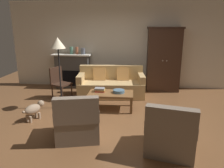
{
  "coord_description": "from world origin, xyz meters",
  "views": [
    {
      "loc": [
        0.41,
        -4.5,
        2.04
      ],
      "look_at": [
        -0.09,
        0.81,
        0.55
      ],
      "focal_mm": 34.01,
      "sensor_mm": 36.0,
      "label": 1
    }
  ],
  "objects_px": {
    "armoire": "(163,59)",
    "dog": "(34,109)",
    "coffee_table": "(111,95)",
    "armchair_near_right": "(171,134)",
    "fruit_bowl": "(119,91)",
    "mantel_vase_slate": "(83,51)",
    "mantel_vase_jade": "(71,50)",
    "fireplace": "(73,70)",
    "side_chair_wooden": "(59,81)",
    "couch": "(111,85)",
    "armchair_near_left": "(78,122)",
    "book_stack": "(100,90)",
    "mantel_vase_terracotta": "(77,51)",
    "floor_lamp": "(58,47)"
  },
  "relations": [
    {
      "from": "armoire",
      "to": "dog",
      "type": "distance_m",
      "value": 4.09
    },
    {
      "from": "coffee_table",
      "to": "armchair_near_right",
      "type": "bearing_deg",
      "value": -56.76
    },
    {
      "from": "armchair_near_right",
      "to": "coffee_table",
      "type": "bearing_deg",
      "value": 123.24
    },
    {
      "from": "fruit_bowl",
      "to": "mantel_vase_slate",
      "type": "xyz_separation_m",
      "value": [
        -1.28,
        1.79,
        0.76
      ]
    },
    {
      "from": "mantel_vase_jade",
      "to": "fireplace",
      "type": "bearing_deg",
      "value": 90.0
    },
    {
      "from": "side_chair_wooden",
      "to": "couch",
      "type": "bearing_deg",
      "value": 15.35
    },
    {
      "from": "armchair_near_left",
      "to": "dog",
      "type": "xyz_separation_m",
      "value": [
        -1.16,
        0.68,
        -0.07
      ]
    },
    {
      "from": "armchair_near_left",
      "to": "fruit_bowl",
      "type": "bearing_deg",
      "value": 66.07
    },
    {
      "from": "book_stack",
      "to": "mantel_vase_terracotta",
      "type": "relative_size",
      "value": 1.13
    },
    {
      "from": "coffee_table",
      "to": "dog",
      "type": "distance_m",
      "value": 1.81
    },
    {
      "from": "book_stack",
      "to": "side_chair_wooden",
      "type": "xyz_separation_m",
      "value": [
        -1.25,
        0.59,
        0.04
      ]
    },
    {
      "from": "floor_lamp",
      "to": "dog",
      "type": "relative_size",
      "value": 3.32
    },
    {
      "from": "fireplace",
      "to": "armchair_near_right",
      "type": "distance_m",
      "value": 4.47
    },
    {
      "from": "mantel_vase_slate",
      "to": "floor_lamp",
      "type": "height_order",
      "value": "floor_lamp"
    },
    {
      "from": "book_stack",
      "to": "mantel_vase_slate",
      "type": "xyz_separation_m",
      "value": [
        -0.8,
        1.75,
        0.75
      ]
    },
    {
      "from": "mantel_vase_slate",
      "to": "mantel_vase_jade",
      "type": "bearing_deg",
      "value": 180.0
    },
    {
      "from": "couch",
      "to": "dog",
      "type": "height_order",
      "value": "couch"
    },
    {
      "from": "couch",
      "to": "fruit_bowl",
      "type": "bearing_deg",
      "value": -74.12
    },
    {
      "from": "mantel_vase_terracotta",
      "to": "side_chair_wooden",
      "type": "bearing_deg",
      "value": -102.21
    },
    {
      "from": "couch",
      "to": "armchair_near_left",
      "type": "height_order",
      "value": "armchair_near_left"
    },
    {
      "from": "book_stack",
      "to": "mantel_vase_jade",
      "type": "relative_size",
      "value": 1.12
    },
    {
      "from": "armoire",
      "to": "dog",
      "type": "height_order",
      "value": "armoire"
    },
    {
      "from": "couch",
      "to": "fruit_bowl",
      "type": "height_order",
      "value": "couch"
    },
    {
      "from": "armoire",
      "to": "coffee_table",
      "type": "bearing_deg",
      "value": -130.1
    },
    {
      "from": "armoire",
      "to": "mantel_vase_terracotta",
      "type": "xyz_separation_m",
      "value": [
        -2.77,
        0.06,
        0.24
      ]
    },
    {
      "from": "mantel_vase_slate",
      "to": "floor_lamp",
      "type": "distance_m",
      "value": 1.91
    },
    {
      "from": "armchair_near_right",
      "to": "book_stack",
      "type": "bearing_deg",
      "value": 128.05
    },
    {
      "from": "fireplace",
      "to": "mantel_vase_slate",
      "type": "xyz_separation_m",
      "value": [
        0.38,
        -0.02,
        0.65
      ]
    },
    {
      "from": "fireplace",
      "to": "armchair_near_left",
      "type": "relative_size",
      "value": 1.37
    },
    {
      "from": "fireplace",
      "to": "side_chair_wooden",
      "type": "height_order",
      "value": "fireplace"
    },
    {
      "from": "armchair_near_left",
      "to": "dog",
      "type": "relative_size",
      "value": 1.73
    },
    {
      "from": "mantel_vase_jade",
      "to": "armchair_near_left",
      "type": "relative_size",
      "value": 0.26
    },
    {
      "from": "armchair_near_right",
      "to": "side_chair_wooden",
      "type": "height_order",
      "value": "side_chair_wooden"
    },
    {
      "from": "couch",
      "to": "book_stack",
      "type": "bearing_deg",
      "value": -100.77
    },
    {
      "from": "coffee_table",
      "to": "side_chair_wooden",
      "type": "relative_size",
      "value": 1.22
    },
    {
      "from": "mantel_vase_jade",
      "to": "armchair_near_right",
      "type": "height_order",
      "value": "mantel_vase_jade"
    },
    {
      "from": "fruit_bowl",
      "to": "side_chair_wooden",
      "type": "distance_m",
      "value": 1.84
    },
    {
      "from": "couch",
      "to": "armchair_near_right",
      "type": "bearing_deg",
      "value": -66.11
    },
    {
      "from": "armoire",
      "to": "coffee_table",
      "type": "height_order",
      "value": "armoire"
    },
    {
      "from": "fruit_bowl",
      "to": "mantel_vase_jade",
      "type": "distance_m",
      "value": 2.56
    },
    {
      "from": "armoire",
      "to": "floor_lamp",
      "type": "relative_size",
      "value": 1.12
    },
    {
      "from": "armoire",
      "to": "mantel_vase_jade",
      "type": "xyz_separation_m",
      "value": [
        -2.95,
        0.06,
        0.24
      ]
    },
    {
      "from": "floor_lamp",
      "to": "armoire",
      "type": "bearing_deg",
      "value": 33.73
    },
    {
      "from": "couch",
      "to": "book_stack",
      "type": "relative_size",
      "value": 7.57
    },
    {
      "from": "couch",
      "to": "mantel_vase_slate",
      "type": "bearing_deg",
      "value": 142.55
    },
    {
      "from": "couch",
      "to": "fruit_bowl",
      "type": "relative_size",
      "value": 6.94
    },
    {
      "from": "couch",
      "to": "side_chair_wooden",
      "type": "distance_m",
      "value": 1.5
    },
    {
      "from": "fireplace",
      "to": "dog",
      "type": "xyz_separation_m",
      "value": [
        -0.17,
        -2.62,
        -0.32
      ]
    },
    {
      "from": "book_stack",
      "to": "couch",
      "type": "bearing_deg",
      "value": 79.23
    },
    {
      "from": "mantel_vase_jade",
      "to": "dog",
      "type": "xyz_separation_m",
      "value": [
        -0.17,
        -2.6,
        -0.99
      ]
    }
  ]
}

